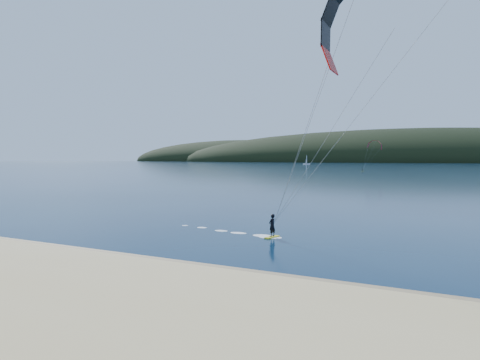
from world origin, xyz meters
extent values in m
plane|color=#061931|center=(0.00, 0.00, 0.00)|extent=(1800.00, 1800.00, 0.00)
cube|color=#876F4E|center=(0.00, 4.50, 0.05)|extent=(220.00, 2.50, 0.10)
ellipsoid|color=black|center=(-50.00, 720.00, 0.00)|extent=(840.00, 280.00, 110.00)
ellipsoid|color=black|center=(-380.00, 780.00, 0.00)|extent=(520.00, 220.00, 90.00)
cube|color=yellow|center=(4.15, 15.68, 0.05)|extent=(0.87, 1.59, 0.09)
imported|color=black|center=(4.15, 15.68, 1.02)|extent=(0.61, 0.78, 1.87)
cylinder|color=gray|center=(9.13, 13.44, 7.90)|extent=(0.02, 0.02, 16.52)
cube|color=yellow|center=(-20.06, 197.48, 0.04)|extent=(1.10, 1.13, 0.07)
imported|color=black|center=(-20.06, 197.48, 0.80)|extent=(0.90, 0.90, 1.47)
cylinder|color=gray|center=(-16.75, 194.71, 6.42)|extent=(0.02, 0.02, 13.30)
cube|color=white|center=(-112.37, 402.47, 0.43)|extent=(7.17, 3.09, 1.22)
cylinder|color=white|center=(-112.37, 402.47, 5.21)|extent=(0.17, 0.17, 9.55)
cube|color=white|center=(-112.33, 403.68, 5.21)|extent=(0.33, 2.25, 6.94)
cube|color=white|center=(-112.33, 401.08, 3.47)|extent=(0.26, 1.73, 4.34)
camera|label=1|loc=(16.73, -15.84, 6.51)|focal=31.18mm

